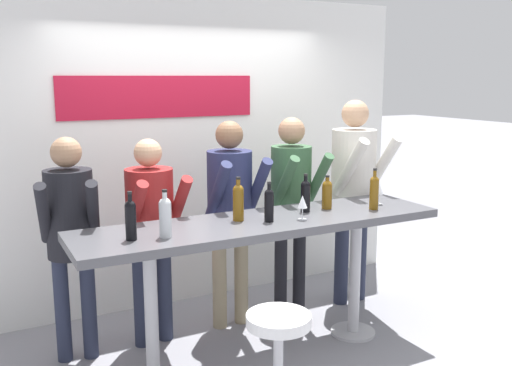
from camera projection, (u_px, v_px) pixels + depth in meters
The scene contains 18 objects.
ground_plane at pixel (262, 356), 4.26m from camera, with size 40.00×40.00×0.00m, color gray.
back_wall at pixel (192, 151), 5.19m from camera, with size 4.30×0.12×2.77m.
tasting_table at pixel (263, 238), 4.09m from camera, with size 2.70×0.68×1.05m.
bar_stool at pixel (278, 351), 3.39m from camera, with size 0.41×0.41×0.68m.
person_far_left at pixel (70, 225), 4.04m from camera, with size 0.47×0.57×1.65m.
person_left at pixel (151, 220), 4.31m from camera, with size 0.46×0.55×1.61m.
person_center_left at pixel (230, 202), 4.61m from camera, with size 0.44×0.54×1.72m.
person_center at pixel (292, 194), 4.84m from camera, with size 0.41×0.53×1.73m.
person_center_right at pixel (354, 179), 5.10m from camera, with size 0.49×0.61×1.86m.
wine_bottle_0 at pixel (374, 191), 4.36m from camera, with size 0.07×0.07×0.32m.
wine_bottle_1 at pixel (238, 201), 4.02m from camera, with size 0.08×0.08×0.31m.
wine_bottle_2 at pixel (269, 204), 3.99m from camera, with size 0.07×0.07×0.29m.
wine_bottle_3 at pixel (165, 215), 3.60m from camera, with size 0.08×0.08×0.31m.
wine_bottle_4 at pixel (305, 194), 4.28m from camera, with size 0.07×0.07×0.29m.
wine_bottle_5 at pixel (131, 218), 3.54m from camera, with size 0.07×0.07×0.31m.
wine_bottle_6 at pixel (327, 193), 4.39m from camera, with size 0.08×0.08×0.26m.
wine_glass_0 at pixel (303, 203), 4.05m from camera, with size 0.07×0.07×0.18m.
wine_glass_1 at pixel (379, 189), 4.53m from camera, with size 0.07×0.07×0.18m.
Camera 1 is at (-1.87, -3.48, 2.06)m, focal length 40.00 mm.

